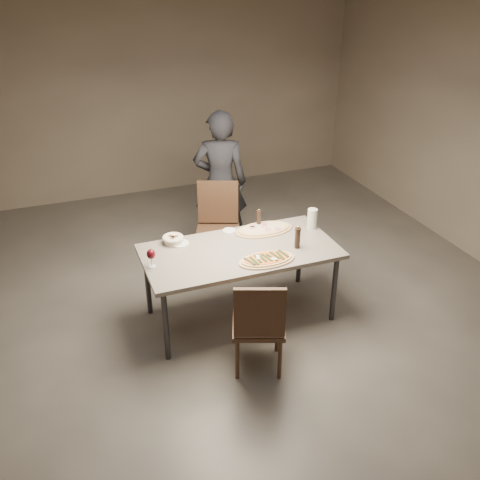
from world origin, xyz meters
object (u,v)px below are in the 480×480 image
object	(u,v)px
carafe	(312,219)
dining_table	(240,255)
pepper_mill_left	(259,218)
diner	(220,183)
bread_basket	(173,239)
chair_far	(218,222)
zucchini_pizza	(267,259)
ham_pizza	(264,229)
chair_near	(259,322)

from	to	relation	value
carafe	dining_table	bearing A→B (deg)	-168.58
dining_table	pepper_mill_left	xyz separation A→B (m)	(0.34, 0.38, 0.15)
diner	bread_basket	bearing A→B (deg)	70.50
dining_table	pepper_mill_left	world-z (taller)	pepper_mill_left
dining_table	chair_far	size ratio (longest dim) A/B	1.81
zucchini_pizza	ham_pizza	distance (m)	0.60
dining_table	ham_pizza	size ratio (longest dim) A/B	3.06
bread_basket	dining_table	bearing A→B (deg)	-32.09
pepper_mill_left	chair_near	world-z (taller)	pepper_mill_left
zucchini_pizza	bread_basket	xyz separation A→B (m)	(-0.70, 0.62, 0.03)
zucchini_pizza	carafe	distance (m)	0.82
diner	chair_far	bearing A→B (deg)	85.60
carafe	chair_near	size ratio (longest dim) A/B	0.22
dining_table	ham_pizza	distance (m)	0.46
chair_far	zucchini_pizza	bearing A→B (deg)	112.71
chair_near	dining_table	bearing A→B (deg)	100.98
zucchini_pizza	dining_table	bearing A→B (deg)	141.38
chair_far	dining_table	bearing A→B (deg)	104.63
pepper_mill_left	chair_near	xyz separation A→B (m)	(-0.48, -1.18, -0.33)
bread_basket	chair_near	world-z (taller)	chair_near
zucchini_pizza	carafe	bearing A→B (deg)	56.78
ham_pizza	dining_table	bearing A→B (deg)	-149.97
bread_basket	diner	distance (m)	1.36
bread_basket	pepper_mill_left	xyz separation A→B (m)	(0.89, 0.04, 0.05)
dining_table	zucchini_pizza	size ratio (longest dim) A/B	3.43
ham_pizza	chair_near	bearing A→B (deg)	-122.70
ham_pizza	diner	xyz separation A→B (m)	(-0.07, 1.13, 0.08)
zucchini_pizza	pepper_mill_left	distance (m)	0.69
dining_table	chair_near	xyz separation A→B (m)	(-0.14, -0.80, -0.18)
chair_near	chair_far	xyz separation A→B (m)	(0.25, 1.79, 0.05)
pepper_mill_left	chair_far	world-z (taller)	chair_far
carafe	diner	distance (m)	1.36
pepper_mill_left	diner	size ratio (longest dim) A/B	0.12
ham_pizza	chair_far	distance (m)	0.78
dining_table	bread_basket	size ratio (longest dim) A/B	8.89
pepper_mill_left	chair_far	bearing A→B (deg)	110.43
zucchini_pizza	pepper_mill_left	xyz separation A→B (m)	(0.20, 0.66, 0.08)
dining_table	carafe	size ratio (longest dim) A/B	8.87
dining_table	chair_near	world-z (taller)	chair_near
carafe	chair_far	distance (m)	1.13
bread_basket	diner	bearing A→B (deg)	51.88
carafe	chair_far	xyz separation A→B (m)	(-0.72, 0.83, -0.29)
bread_basket	ham_pizza	bearing A→B (deg)	-4.00
carafe	diner	world-z (taller)	diner
carafe	chair_far	world-z (taller)	chair_far
chair_near	diner	world-z (taller)	diner
pepper_mill_left	carafe	size ratio (longest dim) A/B	0.96
zucchini_pizza	chair_near	world-z (taller)	chair_near
chair_far	ham_pizza	bearing A→B (deg)	129.99
dining_table	chair_far	world-z (taller)	chair_far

